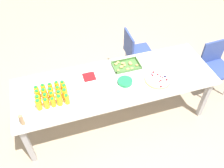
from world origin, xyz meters
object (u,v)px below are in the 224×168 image
at_px(juice_bottle_17, 50,88).
at_px(juice_bottle_5, 38,101).
at_px(juice_bottle_13, 58,91).
at_px(fruit_pizza, 158,79).
at_px(party_table, 116,84).
at_px(juice_bottle_6, 46,98).
at_px(juice_bottle_14, 65,89).
at_px(juice_bottle_18, 57,86).
at_px(juice_bottle_11, 44,94).
at_px(napkin_stack, 89,77).
at_px(chair_far_right, 135,51).
at_px(plate_stack, 125,82).
at_px(juice_bottle_15, 37,91).
at_px(cardboard_tube, 22,120).
at_px(juice_bottle_7, 52,97).
at_px(juice_bottle_8, 59,95).
at_px(juice_bottle_12, 51,93).
at_px(juice_bottle_0, 39,105).
at_px(chair_end, 215,64).
at_px(juice_bottle_19, 63,86).
at_px(juice_bottle_4, 67,99).
at_px(juice_bottle_2, 53,102).
at_px(juice_bottle_10, 38,95).
at_px(juice_bottle_1, 46,103).
at_px(juice_bottle_16, 44,89).
at_px(juice_bottle_3, 59,100).
at_px(juice_bottle_9, 65,94).

bearing_deg(juice_bottle_17, juice_bottle_5, -133.65).
distance_m(juice_bottle_13, fruit_pizza, 1.22).
distance_m(party_table, juice_bottle_6, 0.87).
height_order(juice_bottle_5, juice_bottle_14, same).
bearing_deg(juice_bottle_18, juice_bottle_11, -155.61).
height_order(juice_bottle_6, napkin_stack, juice_bottle_6).
bearing_deg(juice_bottle_11, chair_far_right, 28.05).
bearing_deg(plate_stack, juice_bottle_15, 173.53).
height_order(chair_far_right, cardboard_tube, cardboard_tube).
xyz_separation_m(juice_bottle_7, juice_bottle_8, (0.08, 0.00, -0.00)).
height_order(juice_bottle_15, cardboard_tube, same).
xyz_separation_m(juice_bottle_7, juice_bottle_12, (-0.00, 0.08, -0.00)).
bearing_deg(party_table, juice_bottle_17, 175.65).
relative_size(juice_bottle_17, juice_bottle_18, 0.93).
bearing_deg(juice_bottle_5, juice_bottle_0, -91.86).
relative_size(juice_bottle_13, juice_bottle_17, 1.03).
height_order(chair_end, juice_bottle_19, juice_bottle_19).
relative_size(chair_far_right, fruit_pizza, 2.49).
relative_size(juice_bottle_4, juice_bottle_5, 0.97).
relative_size(juice_bottle_6, cardboard_tube, 0.98).
bearing_deg(juice_bottle_12, juice_bottle_14, -1.33).
relative_size(chair_far_right, chair_end, 1.00).
bearing_deg(juice_bottle_0, juice_bottle_19, 36.04).
bearing_deg(juice_bottle_2, juice_bottle_12, 91.33).
relative_size(juice_bottle_17, fruit_pizza, 0.41).
bearing_deg(juice_bottle_19, fruit_pizza, -9.80).
xyz_separation_m(party_table, juice_bottle_10, (-0.93, -0.02, 0.13)).
bearing_deg(juice_bottle_17, juice_bottle_2, -90.33).
distance_m(juice_bottle_11, plate_stack, 0.96).
bearing_deg(juice_bottle_10, juice_bottle_1, -62.92).
height_order(juice_bottle_16, juice_bottle_19, juice_bottle_16).
xyz_separation_m(chair_far_right, napkin_stack, (-0.87, -0.58, 0.23)).
height_order(juice_bottle_8, juice_bottle_17, juice_bottle_17).
relative_size(chair_end, juice_bottle_5, 5.78).
xyz_separation_m(juice_bottle_3, juice_bottle_19, (0.07, 0.22, -0.01)).
distance_m(juice_bottle_3, juice_bottle_8, 0.08).
relative_size(juice_bottle_6, juice_bottle_10, 0.93).
bearing_deg(juice_bottle_5, chair_end, 4.58).
height_order(chair_end, napkin_stack, chair_end).
distance_m(party_table, juice_bottle_0, 0.96).
relative_size(juice_bottle_2, juice_bottle_18, 0.90).
xyz_separation_m(juice_bottle_13, fruit_pizza, (1.21, -0.12, -0.05)).
relative_size(chair_end, juice_bottle_3, 5.64).
bearing_deg(juice_bottle_9, juice_bottle_13, 132.37).
relative_size(juice_bottle_6, juice_bottle_17, 1.02).
bearing_deg(juice_bottle_17, party_table, -4.35).
bearing_deg(juice_bottle_2, juice_bottle_16, 108.77).
relative_size(chair_end, cardboard_tube, 5.86).
xyz_separation_m(juice_bottle_0, juice_bottle_4, (0.31, -0.01, -0.00)).
height_order(juice_bottle_10, juice_bottle_12, juice_bottle_10).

